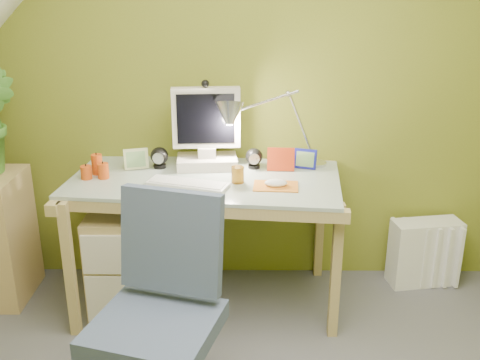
{
  "coord_description": "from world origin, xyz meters",
  "views": [
    {
      "loc": [
        0.03,
        -1.65,
        1.82
      ],
      "look_at": [
        0.0,
        1.0,
        0.85
      ],
      "focal_mm": 42.0,
      "sensor_mm": 36.0,
      "label": 1
    }
  ],
  "objects_px": {
    "monitor": "(206,125)",
    "radiator": "(424,252)",
    "task_chair": "(155,325)",
    "desk": "(206,242)",
    "desk_lamp": "(287,111)",
    "side_ledge": "(1,237)"
  },
  "relations": [
    {
      "from": "task_chair",
      "to": "radiator",
      "type": "bearing_deg",
      "value": 55.27
    },
    {
      "from": "monitor",
      "to": "radiator",
      "type": "distance_m",
      "value": 1.56
    },
    {
      "from": "monitor",
      "to": "task_chair",
      "type": "bearing_deg",
      "value": -101.92
    },
    {
      "from": "side_ledge",
      "to": "desk_lamp",
      "type": "bearing_deg",
      "value": 4.1
    },
    {
      "from": "monitor",
      "to": "radiator",
      "type": "relative_size",
      "value": 1.19
    },
    {
      "from": "desk",
      "to": "side_ledge",
      "type": "distance_m",
      "value": 1.21
    },
    {
      "from": "monitor",
      "to": "task_chair",
      "type": "relative_size",
      "value": 0.5
    },
    {
      "from": "desk",
      "to": "task_chair",
      "type": "xyz_separation_m",
      "value": [
        -0.14,
        -0.96,
        0.1
      ]
    },
    {
      "from": "radiator",
      "to": "desk_lamp",
      "type": "bearing_deg",
      "value": 173.75
    },
    {
      "from": "side_ledge",
      "to": "task_chair",
      "type": "relative_size",
      "value": 0.77
    },
    {
      "from": "desk_lamp",
      "to": "task_chair",
      "type": "distance_m",
      "value": 1.43
    },
    {
      "from": "side_ledge",
      "to": "desk",
      "type": "bearing_deg",
      "value": -2.9
    },
    {
      "from": "desk",
      "to": "radiator",
      "type": "relative_size",
      "value": 3.5
    },
    {
      "from": "desk",
      "to": "desk_lamp",
      "type": "height_order",
      "value": "desk_lamp"
    },
    {
      "from": "desk",
      "to": "desk_lamp",
      "type": "distance_m",
      "value": 0.87
    },
    {
      "from": "desk",
      "to": "task_chair",
      "type": "height_order",
      "value": "task_chair"
    },
    {
      "from": "monitor",
      "to": "side_ledge",
      "type": "xyz_separation_m",
      "value": [
        -1.21,
        -0.12,
        -0.65
      ]
    },
    {
      "from": "monitor",
      "to": "side_ledge",
      "type": "bearing_deg",
      "value": -179.1
    },
    {
      "from": "side_ledge",
      "to": "radiator",
      "type": "bearing_deg",
      "value": 3.81
    },
    {
      "from": "desk",
      "to": "desk_lamp",
      "type": "relative_size",
      "value": 2.23
    },
    {
      "from": "desk_lamp",
      "to": "side_ledge",
      "type": "relative_size",
      "value": 0.86
    },
    {
      "from": "task_chair",
      "to": "side_ledge",
      "type": "bearing_deg",
      "value": 152.35
    }
  ]
}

